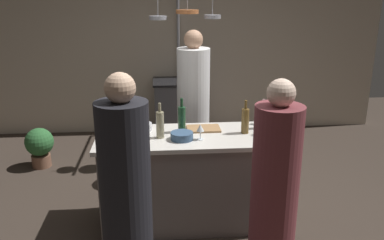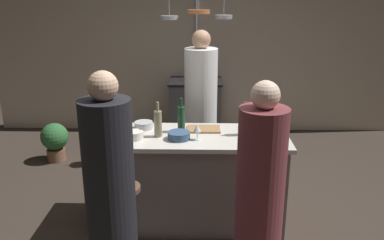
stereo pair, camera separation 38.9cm
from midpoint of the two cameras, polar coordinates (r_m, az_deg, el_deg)
name	(u,v)px [view 2 (the right image)]	position (r m, az deg, el deg)	size (l,w,h in m)	color
ground_plane	(192,219)	(4.18, 2.70, -13.86)	(9.00, 9.00, 0.00)	#382D26
back_wall	(196,49)	(6.47, 2.29, 9.86)	(6.40, 0.16, 2.60)	#BCAD99
kitchen_island	(192,179)	(3.96, 2.80, -8.28)	(1.80, 0.72, 0.90)	slate
stove_range	(195,109)	(6.25, 2.25, 1.59)	(0.80, 0.64, 0.89)	#47474C
chef	(201,113)	(4.73, 3.59, 0.97)	(0.38, 0.38, 1.78)	white
bar_stool_right	(260,221)	(3.52, 12.78, -13.75)	(0.28, 0.28, 0.68)	#4C4C51
guest_right	(259,200)	(3.02, 13.19, -11.05)	(0.34, 0.34, 1.63)	brown
bar_stool_left	(126,219)	(3.48, -6.00, -13.80)	(0.28, 0.28, 0.68)	#4C4C51
guest_left	(110,197)	(2.96, -7.67, -10.72)	(0.36, 0.36, 1.70)	black
overhead_pot_rack	(196,30)	(5.48, 2.68, 12.48)	(0.86, 1.45, 2.17)	gray
potted_plant	(55,140)	(5.63, -16.88, -2.68)	(0.36, 0.36, 0.52)	brown
cutting_board	(204,129)	(3.93, 4.47, -1.32)	(0.32, 0.22, 0.02)	#997047
pepper_mill	(267,126)	(3.80, 13.45, -0.90)	(0.05, 0.05, 0.21)	#382319
wine_bottle_rose	(264,120)	(3.97, 12.91, 0.02)	(0.07, 0.07, 0.29)	#B78C8E
wine_bottle_green	(181,118)	(3.84, 1.38, 0.17)	(0.07, 0.07, 0.33)	#193D23
wine_bottle_white	(158,123)	(3.70, -1.81, -0.50)	(0.07, 0.07, 0.33)	gray
wine_bottle_amber	(245,122)	(3.81, 10.32, -0.34)	(0.07, 0.07, 0.32)	brown
wine_glass_by_chef	(197,129)	(3.64, 3.81, -1.29)	(0.07, 0.07, 0.15)	silver
wine_glass_near_left_guest	(261,116)	(4.08, 12.36, 0.49)	(0.07, 0.07, 0.15)	silver
mixing_bowl_steel	(144,125)	(3.96, -4.04, -0.77)	(0.18, 0.18, 0.07)	#B7B7BC
mixing_bowl_ceramic	(135,135)	(3.68, -5.07, -2.19)	(0.15, 0.15, 0.07)	silver
mixing_bowl_blue	(179,136)	(3.67, 1.18, -2.25)	(0.21, 0.21, 0.07)	#334C6B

